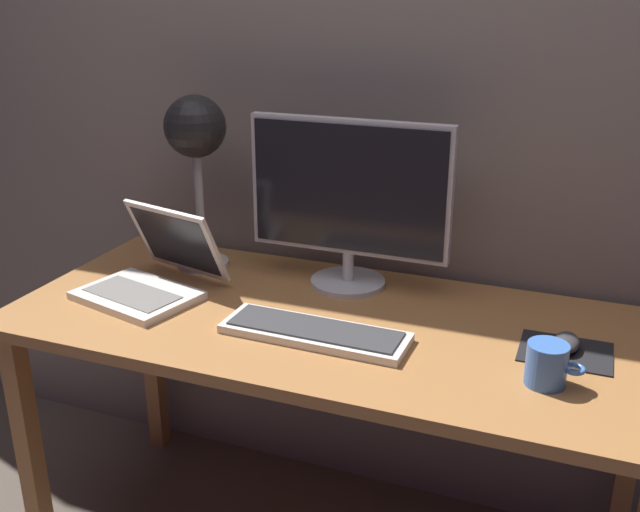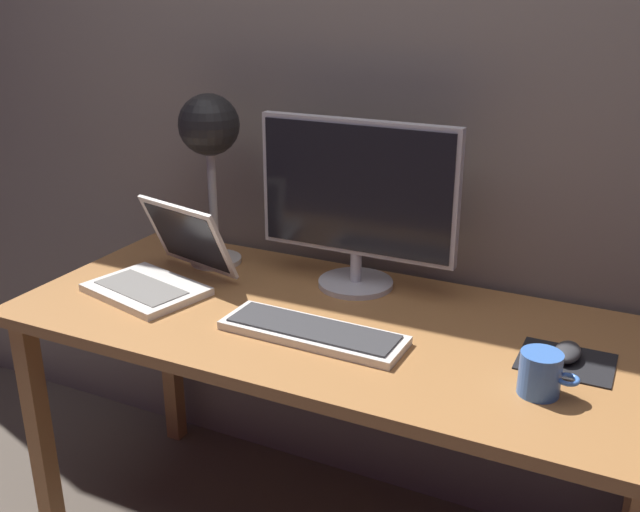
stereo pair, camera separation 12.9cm
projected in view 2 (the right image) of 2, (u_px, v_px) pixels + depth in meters
The scene contains 9 objects.
back_wall at pixel (397, 68), 1.92m from camera, with size 4.80×0.06×2.60m, color gray.
desk at pixel (332, 348), 1.81m from camera, with size 1.60×0.70×0.74m.
monitor at pixel (357, 198), 1.89m from camera, with size 0.54×0.20×0.45m.
keyboard_main at pixel (314, 332), 1.69m from camera, with size 0.44×0.15×0.03m.
laptop at pixel (166, 264), 1.96m from camera, with size 0.36×0.37×0.22m.
desk_lamp at pixel (209, 136), 2.01m from camera, with size 0.17×0.17×0.49m.
mousepad at pixel (566, 362), 1.58m from camera, with size 0.20×0.16×0.00m, color black.
mouse at pixel (568, 352), 1.58m from camera, with size 0.06×0.10×0.03m, color #38383A.
coffee_mug at pixel (541, 374), 1.44m from camera, with size 0.12×0.08×0.09m.
Camera 2 is at (0.68, -1.47, 1.51)m, focal length 40.87 mm.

